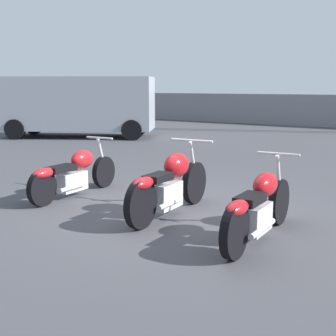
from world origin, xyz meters
The scene contains 5 objects.
ground_plane centered at (0.00, 0.00, 0.00)m, with size 60.00×60.00×0.00m, color #424247.
motorcycle_slot_0 centered at (-1.84, -0.19, 0.39)m, with size 0.58×2.13×0.93m.
motorcycle_slot_1 centered at (0.13, -0.21, 0.45)m, with size 0.69×2.19×1.02m.
motorcycle_slot_2 centered at (1.63, -0.51, 0.41)m, with size 0.56×2.11×0.98m.
parked_van centered at (-8.58, 6.46, 1.20)m, with size 5.54×4.42×2.15m.
Camera 1 is at (3.87, -5.49, 1.81)m, focal length 50.00 mm.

